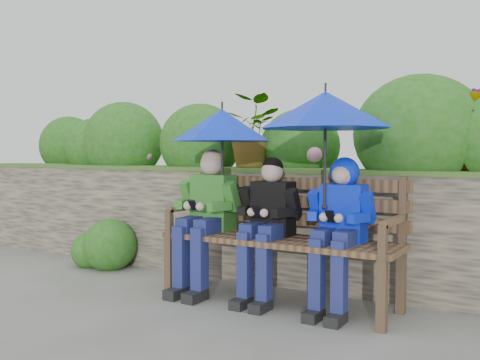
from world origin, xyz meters
The scene contains 8 objects.
ground centered at (0.00, 0.00, 0.00)m, with size 60.00×60.00×0.00m, color #5D5D4E.
garden_backdrop centered at (0.01, 1.58, 0.65)m, with size 8.00×2.87×1.84m.
park_bench centered at (0.34, 0.19, 0.57)m, with size 1.89×0.55×1.00m.
boy_left centered at (-0.33, 0.10, 0.68)m, with size 0.52×0.60×1.20m.
boy_middle centered at (0.25, 0.10, 0.65)m, with size 0.47×0.55×1.13m.
boy_right centered at (0.83, 0.12, 0.69)m, with size 0.47×0.57×1.14m.
umbrella_left centered at (-0.19, 0.13, 1.39)m, with size 0.82×0.82×0.85m.
umbrella_right centered at (0.72, 0.10, 1.48)m, with size 0.97×0.97×0.92m.
Camera 1 is at (2.22, -3.53, 1.17)m, focal length 40.00 mm.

